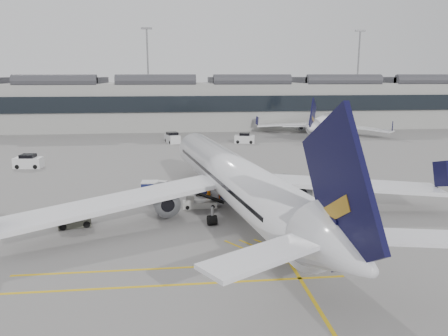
{
  "coord_description": "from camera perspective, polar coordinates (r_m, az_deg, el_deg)",
  "views": [
    {
      "loc": [
        2.14,
        -38.17,
        13.07
      ],
      "look_at": [
        6.82,
        3.78,
        4.0
      ],
      "focal_mm": 35.0,
      "sensor_mm": 36.0,
      "label": 1
    }
  ],
  "objects": [
    {
      "name": "terminal",
      "position": [
        110.33,
        -7.55,
        8.43
      ],
      "size": [
        200.0,
        20.45,
        12.4
      ],
      "color": "#9E9E99",
      "rests_on": "ground"
    },
    {
      "name": "ground",
      "position": [
        40.4,
        -9.12,
        -6.91
      ],
      "size": [
        220.0,
        220.0,
        0.0
      ],
      "primitive_type": "plane",
      "color": "gray",
      "rests_on": "ground"
    },
    {
      "name": "baggage_cart_a",
      "position": [
        46.27,
        0.55,
        -2.92
      ],
      "size": [
        2.19,
        1.95,
        1.98
      ],
      "rotation": [
        0.0,
        0.0,
        0.24
      ],
      "color": "gray",
      "rests_on": "ground"
    },
    {
      "name": "baggage_cart_b",
      "position": [
        48.35,
        -2.73,
        -2.31
      ],
      "size": [
        1.9,
        1.6,
        1.91
      ],
      "rotation": [
        0.0,
        0.0,
        -0.06
      ],
      "color": "gray",
      "rests_on": "ground"
    },
    {
      "name": "belt_loader",
      "position": [
        43.96,
        -3.31,
        -4.52
      ],
      "size": [
        4.12,
        1.42,
        1.69
      ],
      "rotation": [
        0.0,
        0.0,
        0.0
      ],
      "color": "beige",
      "rests_on": "ground"
    },
    {
      "name": "service_van_left",
      "position": [
        68.23,
        -24.19,
        0.76
      ],
      "size": [
        3.96,
        2.23,
        1.95
      ],
      "rotation": [
        0.0,
        0.0,
        -0.09
      ],
      "color": "silver",
      "rests_on": "ground"
    },
    {
      "name": "baggage_cart_d",
      "position": [
        47.26,
        -9.65,
        -2.79
      ],
      "size": [
        1.92,
        1.61,
        1.94
      ],
      "rotation": [
        0.0,
        0.0,
        -0.05
      ],
      "color": "gray",
      "rests_on": "ground"
    },
    {
      "name": "ramp_agent_a",
      "position": [
        46.67,
        -1.99,
        -3.09
      ],
      "size": [
        0.72,
        0.66,
        1.66
      ],
      "primitive_type": "imported",
      "rotation": [
        0.0,
        0.0,
        0.57
      ],
      "color": "orange",
      "rests_on": "ground"
    },
    {
      "name": "service_van_right",
      "position": [
        84.97,
        2.71,
        3.87
      ],
      "size": [
        4.16,
        2.71,
        1.97
      ],
      "rotation": [
        0.0,
        0.0,
        -0.22
      ],
      "color": "silver",
      "rests_on": "ground"
    },
    {
      "name": "service_van_mid",
      "position": [
        85.72,
        -6.77,
        3.91
      ],
      "size": [
        3.22,
        4.51,
        2.09
      ],
      "rotation": [
        0.0,
        0.0,
        1.89
      ],
      "color": "silver",
      "rests_on": "ground"
    },
    {
      "name": "pushback_tug",
      "position": [
        40.67,
        -18.94,
        -6.3
      ],
      "size": [
        2.99,
        2.18,
        1.52
      ],
      "rotation": [
        0.0,
        0.0,
        0.21
      ],
      "color": "#4A4C40",
      "rests_on": "ground"
    },
    {
      "name": "safety_cone_engine",
      "position": [
        47.84,
        6.52,
        -3.49
      ],
      "size": [
        0.37,
        0.37,
        0.51
      ],
      "primitive_type": "cone",
      "color": "#F24C0A",
      "rests_on": "ground"
    },
    {
      "name": "light_masts",
      "position": [
        124.23,
        -8.33,
        12.66
      ],
      "size": [
        113.0,
        0.6,
        25.45
      ],
      "color": "slate",
      "rests_on": "ground"
    },
    {
      "name": "apron_markings",
      "position": [
        50.52,
        2.81,
        -2.87
      ],
      "size": [
        0.25,
        60.0,
        0.01
      ],
      "primitive_type": "cube",
      "color": "gold",
      "rests_on": "ground"
    },
    {
      "name": "baggage_cart_c",
      "position": [
        47.89,
        -8.48,
        -2.7
      ],
      "size": [
        2.05,
        1.89,
        1.73
      ],
      "rotation": [
        0.0,
        0.0,
        -0.4
      ],
      "color": "gray",
      "rests_on": "ground"
    },
    {
      "name": "safety_cone_nose",
      "position": [
        64.6,
        3.04,
        0.65
      ],
      "size": [
        0.33,
        0.33,
        0.46
      ],
      "primitive_type": "cone",
      "color": "#F24C0A",
      "rests_on": "ground"
    },
    {
      "name": "airliner_main",
      "position": [
        40.64,
        1.51,
        -1.54
      ],
      "size": [
        40.04,
        44.09,
        11.8
      ],
      "rotation": [
        0.0,
        0.0,
        0.17
      ],
      "color": "white",
      "rests_on": "ground"
    },
    {
      "name": "airliner_far",
      "position": [
        100.35,
        12.83,
        5.82
      ],
      "size": [
        26.94,
        29.71,
        8.7
      ],
      "rotation": [
        0.0,
        0.0,
        -0.49
      ],
      "color": "white",
      "rests_on": "ground"
    },
    {
      "name": "ramp_agent_b",
      "position": [
        46.13,
        -0.54,
        -3.16
      ],
      "size": [
        0.88,
        0.69,
        1.81
      ],
      "primitive_type": "imported",
      "rotation": [
        0.0,
        0.0,
        3.14
      ],
      "color": "orange",
      "rests_on": "ground"
    }
  ]
}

